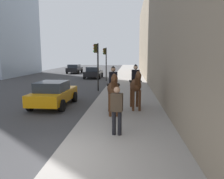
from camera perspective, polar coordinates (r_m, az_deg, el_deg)
name	(u,v)px	position (r m, az deg, el deg)	size (l,w,h in m)	color
sidewalk_slab	(122,163)	(6.06, 2.56, -18.72)	(120.00, 3.89, 0.12)	gray
mounted_horse_near	(113,88)	(10.13, 0.34, 0.44)	(2.15, 0.75, 2.28)	#4C2B16
mounted_horse_far	(136,84)	(11.19, 6.21, 1.37)	(2.15, 0.72, 2.32)	#4C2B16
pedestrian_greeting	(117,108)	(7.53, 1.28, -4.74)	(0.30, 0.43, 1.70)	black
car_near_lane	(54,93)	(12.79, -15.02, -1.01)	(3.91, 1.98, 1.44)	orange
car_mid_lane	(74,69)	(36.31, -9.77, 5.41)	(4.11, 2.07, 1.44)	black
car_far_lane	(94,72)	(28.02, -4.82, 4.53)	(3.85, 2.11, 1.44)	black
traffic_light_near_curb	(97,59)	(17.70, -3.98, 7.87)	(0.20, 0.44, 3.82)	black
traffic_light_far_curb	(105,59)	(24.63, -1.74, 8.02)	(0.20, 0.44, 3.73)	black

